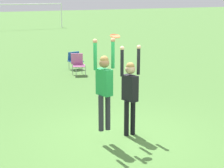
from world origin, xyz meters
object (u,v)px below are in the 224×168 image
at_px(person_jumping, 104,83).
at_px(frisbee, 115,36).
at_px(camping_chair_1, 75,59).
at_px(camping_chair_2, 78,63).
at_px(person_defending, 130,88).

relative_size(person_jumping, frisbee, 9.54).
xyz_separation_m(camping_chair_1, camping_chair_2, (-0.30, -1.22, 0.07)).
bearing_deg(camping_chair_2, person_jumping, 96.12).
distance_m(person_jumping, frisbee, 1.09).
relative_size(person_jumping, person_defending, 0.96).
bearing_deg(camping_chair_1, person_defending, 70.19).
bearing_deg(camping_chair_1, frisbee, 67.41).
bearing_deg(person_defending, camping_chair_2, 154.42).
xyz_separation_m(person_defending, camping_chair_1, (1.59, 8.21, -0.74)).
distance_m(person_defending, camping_chair_1, 8.39).
bearing_deg(camping_chair_2, frisbee, 98.43).
xyz_separation_m(person_jumping, camping_chair_2, (2.07, 7.20, -0.94)).
bearing_deg(person_defending, camping_chair_1, 153.93).
relative_size(camping_chair_1, camping_chair_2, 0.86).
distance_m(frisbee, camping_chair_1, 8.73).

